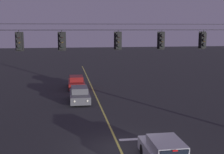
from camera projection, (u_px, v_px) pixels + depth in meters
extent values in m
plane|color=#28282B|center=(120.00, 149.00, 17.12)|extent=(180.00, 180.00, 0.00)
cube|color=#D1C64C|center=(103.00, 111.00, 24.92)|extent=(0.14, 60.00, 0.01)
cube|color=silver|center=(146.00, 138.00, 18.78)|extent=(3.40, 0.36, 0.01)
cylinder|color=black|center=(115.00, 30.00, 17.98)|extent=(16.84, 0.03, 0.03)
cylinder|color=black|center=(115.00, 24.00, 17.92)|extent=(16.84, 0.02, 0.02)
cylinder|color=black|center=(19.00, 32.00, 17.15)|extent=(0.04, 0.04, 0.18)
cube|color=black|center=(19.00, 42.00, 17.24)|extent=(0.32, 0.26, 0.96)
cube|color=black|center=(20.00, 42.00, 17.38)|extent=(0.48, 0.03, 1.12)
sphere|color=#380A0A|center=(18.00, 37.00, 17.04)|extent=(0.17, 0.17, 0.17)
cylinder|color=black|center=(18.00, 36.00, 16.99)|extent=(0.20, 0.10, 0.20)
sphere|color=orange|center=(19.00, 42.00, 17.08)|extent=(0.17, 0.17, 0.17)
cylinder|color=black|center=(19.00, 41.00, 17.04)|extent=(0.20, 0.10, 0.20)
sphere|color=black|center=(19.00, 47.00, 17.13)|extent=(0.17, 0.17, 0.17)
cylinder|color=black|center=(19.00, 46.00, 17.09)|extent=(0.20, 0.10, 0.20)
cylinder|color=black|center=(62.00, 32.00, 17.52)|extent=(0.04, 0.04, 0.18)
cube|color=black|center=(62.00, 41.00, 17.61)|extent=(0.32, 0.26, 0.96)
cube|color=black|center=(62.00, 41.00, 17.75)|extent=(0.48, 0.03, 1.12)
sphere|color=#380A0A|center=(62.00, 37.00, 17.41)|extent=(0.17, 0.17, 0.17)
cylinder|color=black|center=(62.00, 36.00, 17.36)|extent=(0.20, 0.10, 0.20)
sphere|color=orange|center=(62.00, 41.00, 17.45)|extent=(0.17, 0.17, 0.17)
cylinder|color=black|center=(62.00, 41.00, 17.41)|extent=(0.20, 0.10, 0.20)
sphere|color=black|center=(62.00, 46.00, 17.50)|extent=(0.17, 0.17, 0.17)
cylinder|color=black|center=(62.00, 46.00, 17.45)|extent=(0.20, 0.10, 0.20)
cylinder|color=black|center=(118.00, 31.00, 18.03)|extent=(0.04, 0.04, 0.18)
cube|color=black|center=(118.00, 41.00, 18.12)|extent=(0.32, 0.26, 0.96)
cube|color=black|center=(118.00, 41.00, 18.26)|extent=(0.48, 0.03, 1.12)
sphere|color=#380A0A|center=(119.00, 36.00, 17.92)|extent=(0.17, 0.17, 0.17)
cylinder|color=black|center=(119.00, 36.00, 17.87)|extent=(0.20, 0.10, 0.20)
sphere|color=orange|center=(119.00, 41.00, 17.97)|extent=(0.17, 0.17, 0.17)
cylinder|color=black|center=(119.00, 40.00, 17.92)|extent=(0.20, 0.10, 0.20)
sphere|color=black|center=(119.00, 46.00, 18.01)|extent=(0.17, 0.17, 0.17)
cylinder|color=black|center=(119.00, 45.00, 17.97)|extent=(0.20, 0.10, 0.20)
cylinder|color=black|center=(162.00, 31.00, 18.44)|extent=(0.04, 0.04, 0.18)
cube|color=black|center=(162.00, 41.00, 18.54)|extent=(0.32, 0.26, 0.96)
cube|color=black|center=(161.00, 41.00, 18.68)|extent=(0.48, 0.03, 1.12)
sphere|color=#380A0A|center=(163.00, 36.00, 18.34)|extent=(0.17, 0.17, 0.17)
cylinder|color=black|center=(163.00, 35.00, 18.29)|extent=(0.20, 0.10, 0.20)
sphere|color=orange|center=(162.00, 41.00, 18.38)|extent=(0.17, 0.17, 0.17)
cylinder|color=black|center=(163.00, 40.00, 18.34)|extent=(0.20, 0.10, 0.20)
sphere|color=black|center=(162.00, 45.00, 18.43)|extent=(0.17, 0.17, 0.17)
cylinder|color=black|center=(163.00, 45.00, 18.38)|extent=(0.20, 0.10, 0.20)
cylinder|color=black|center=(204.00, 31.00, 18.86)|extent=(0.04, 0.04, 0.18)
cube|color=black|center=(203.00, 40.00, 18.95)|extent=(0.32, 0.26, 0.96)
cube|color=black|center=(202.00, 40.00, 19.09)|extent=(0.48, 0.03, 1.12)
sphere|color=#380A0A|center=(204.00, 36.00, 18.75)|extent=(0.17, 0.17, 0.17)
cylinder|color=black|center=(205.00, 35.00, 18.70)|extent=(0.20, 0.10, 0.20)
sphere|color=orange|center=(204.00, 40.00, 18.80)|extent=(0.17, 0.17, 0.17)
cylinder|color=black|center=(205.00, 40.00, 18.75)|extent=(0.20, 0.10, 0.20)
sphere|color=black|center=(204.00, 45.00, 18.84)|extent=(0.17, 0.17, 0.17)
cylinder|color=black|center=(204.00, 44.00, 18.80)|extent=(0.20, 0.10, 0.20)
cube|color=#A5A5AD|center=(166.00, 146.00, 14.78)|extent=(1.51, 2.15, 0.54)
cube|color=black|center=(161.00, 139.00, 15.69)|extent=(1.40, 0.21, 0.48)
cylinder|color=black|center=(143.00, 150.00, 16.20)|extent=(0.22, 0.64, 0.64)
cylinder|color=black|center=(171.00, 148.00, 16.44)|extent=(0.22, 0.64, 0.64)
cube|color=red|center=(175.00, 151.00, 13.60)|extent=(0.24, 0.04, 0.06)
cube|color=#4C4C51|center=(80.00, 96.00, 28.10)|extent=(1.80, 4.30, 0.68)
cube|color=#4C4C51|center=(79.00, 90.00, 28.12)|extent=(1.51, 2.15, 0.54)
cube|color=black|center=(80.00, 92.00, 27.20)|extent=(1.40, 0.21, 0.48)
cube|color=black|center=(79.00, 87.00, 29.15)|extent=(1.37, 0.18, 0.46)
cylinder|color=black|center=(89.00, 101.00, 26.95)|extent=(0.22, 0.64, 0.64)
cylinder|color=black|center=(71.00, 102.00, 26.71)|extent=(0.22, 0.64, 0.64)
cylinder|color=black|center=(87.00, 95.00, 29.55)|extent=(0.22, 0.64, 0.64)
cylinder|color=black|center=(71.00, 95.00, 29.31)|extent=(0.22, 0.64, 0.64)
sphere|color=white|center=(87.00, 101.00, 26.06)|extent=(0.20, 0.20, 0.20)
sphere|color=white|center=(74.00, 101.00, 25.89)|extent=(0.20, 0.20, 0.20)
cube|color=maroon|center=(76.00, 84.00, 34.34)|extent=(1.80, 4.30, 0.68)
cube|color=maroon|center=(76.00, 78.00, 34.36)|extent=(1.51, 2.15, 0.54)
cube|color=black|center=(77.00, 80.00, 33.44)|extent=(1.40, 0.21, 0.48)
cube|color=black|center=(76.00, 77.00, 35.39)|extent=(1.37, 0.18, 0.46)
cylinder|color=black|center=(84.00, 87.00, 33.19)|extent=(0.22, 0.64, 0.64)
cylinder|color=black|center=(70.00, 88.00, 32.95)|extent=(0.22, 0.64, 0.64)
cylinder|color=black|center=(83.00, 83.00, 35.79)|extent=(0.22, 0.64, 0.64)
cylinder|color=black|center=(69.00, 84.00, 35.55)|extent=(0.22, 0.64, 0.64)
sphere|color=white|center=(82.00, 87.00, 32.30)|extent=(0.20, 0.20, 0.20)
sphere|color=white|center=(72.00, 87.00, 32.13)|extent=(0.20, 0.20, 0.20)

